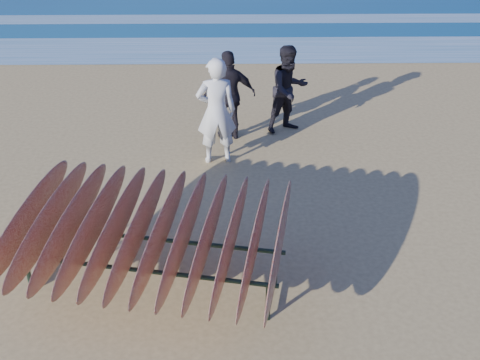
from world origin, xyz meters
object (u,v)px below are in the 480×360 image
at_px(person_white, 216,111).
at_px(person_dark_a, 289,89).
at_px(surfboard_rack, 149,232).
at_px(person_dark_b, 229,96).

bearing_deg(person_white, person_dark_a, -143.02).
relative_size(person_white, person_dark_a, 1.11).
distance_m(surfboard_rack, person_dark_a, 5.24).
bearing_deg(person_dark_b, person_white, 64.98).
xyz_separation_m(surfboard_rack, person_dark_b, (0.95, 4.47, 0.02)).
distance_m(person_dark_a, person_dark_b, 1.18).
relative_size(surfboard_rack, person_white, 1.92).
distance_m(person_white, person_dark_a, 1.88).
xyz_separation_m(surfboard_rack, person_white, (0.73, 3.50, 0.11)).
xyz_separation_m(person_white, person_dark_b, (0.22, 0.97, -0.09)).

